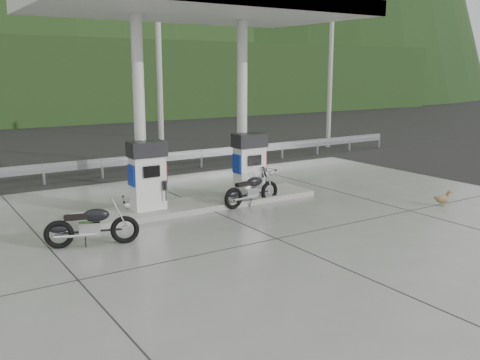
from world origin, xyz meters
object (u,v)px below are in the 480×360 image
motorcycle_left (92,226)px  duck (443,199)px  gas_pump_right (249,164)px  gas_pump_left (148,176)px  motorcycle_right (252,190)px

motorcycle_left → duck: 9.56m
gas_pump_right → motorcycle_left: (-5.25, -1.71, -0.61)m
gas_pump_left → motorcycle_left: size_ratio=0.96×
gas_pump_right → motorcycle_left: size_ratio=0.96×
motorcycle_left → motorcycle_right: motorcycle_left is taller
motorcycle_right → duck: (4.45, -2.99, -0.24)m
gas_pump_left → motorcycle_right: 3.00m
duck → motorcycle_right: bearing=161.2°
gas_pump_right → motorcycle_right: (-0.34, -0.63, -0.62)m
motorcycle_left → motorcycle_right: 5.03m
gas_pump_left → duck: (7.32, -3.62, -0.86)m
gas_pump_right → duck: (4.12, -3.62, -0.86)m
motorcycle_left → gas_pump_right: bearing=36.4°
gas_pump_right → motorcycle_right: size_ratio=0.99×
duck → gas_pump_right: bearing=153.8°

